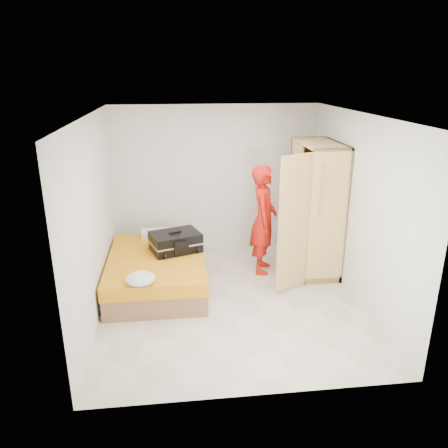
{
  "coord_description": "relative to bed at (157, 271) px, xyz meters",
  "views": [
    {
      "loc": [
        -0.75,
        -5.55,
        3.12
      ],
      "look_at": [
        -0.03,
        0.45,
        1.0
      ],
      "focal_mm": 35.0,
      "sensor_mm": 36.0,
      "label": 1
    }
  ],
  "objects": [
    {
      "name": "bed",
      "position": [
        0.0,
        0.0,
        0.0
      ],
      "size": [
        1.42,
        2.02,
        0.5
      ],
      "color": "#926242",
      "rests_on": "ground"
    },
    {
      "name": "room",
      "position": [
        1.05,
        -0.55,
        1.05
      ],
      "size": [
        4.0,
        4.02,
        2.6
      ],
      "color": "beige",
      "rests_on": "ground"
    },
    {
      "name": "suitcase",
      "position": [
        0.3,
        0.17,
        0.39
      ],
      "size": [
        0.87,
        0.74,
        0.32
      ],
      "rotation": [
        0.0,
        0.0,
        0.32
      ],
      "color": "black",
      "rests_on": "bed"
    },
    {
      "name": "wardrobe",
      "position": [
        2.5,
        0.29,
        0.75
      ],
      "size": [
        1.11,
        1.46,
        2.1
      ],
      "color": "#E8CB71",
      "rests_on": "ground"
    },
    {
      "name": "person",
      "position": [
        1.71,
        0.37,
        0.63
      ],
      "size": [
        0.56,
        0.73,
        1.76
      ],
      "primitive_type": "imported",
      "rotation": [
        0.0,
        0.0,
        1.33
      ],
      "color": "red",
      "rests_on": "ground"
    },
    {
      "name": "round_cushion",
      "position": [
        -0.17,
        -0.9,
        0.32
      ],
      "size": [
        0.39,
        0.39,
        0.15
      ],
      "primitive_type": "ellipsoid",
      "color": "white",
      "rests_on": "bed"
    },
    {
      "name": "pillow",
      "position": [
        -0.0,
        0.85,
        0.3
      ],
      "size": [
        0.53,
        0.28,
        0.1
      ],
      "primitive_type": "cube",
      "rotation": [
        0.0,
        0.0,
        0.02
      ],
      "color": "white",
      "rests_on": "bed"
    }
  ]
}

